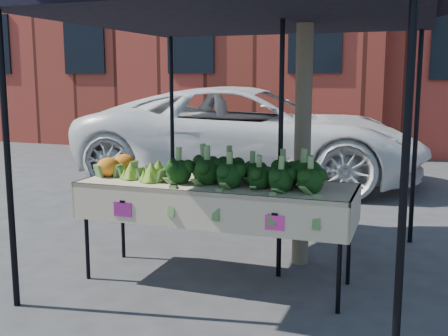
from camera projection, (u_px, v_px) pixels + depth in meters
ground at (192, 280)px, 4.95m from camera, size 90.00×90.00×0.00m
table at (216, 233)px, 4.84m from camera, size 2.41×0.85×0.90m
canopy at (246, 126)px, 5.02m from camera, size 3.16×3.16×2.74m
broccoli_heap at (247, 167)px, 4.67m from camera, size 1.40×0.60×0.30m
romanesco_cluster at (147, 166)px, 4.96m from camera, size 0.46×0.50×0.23m
cauliflower_pair at (116, 164)px, 5.16m from camera, size 0.26×0.46×0.21m
vehicle at (252, 7)px, 9.17m from camera, size 1.89×2.88×5.93m
street_tree at (305, 23)px, 5.02m from camera, size 2.33×2.33×4.60m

